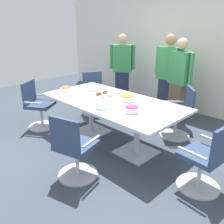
% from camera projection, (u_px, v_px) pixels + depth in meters
% --- Properties ---
extents(ground_plane, '(10.00, 10.00, 0.01)m').
position_uv_depth(ground_plane, '(112.00, 142.00, 4.24)').
color(ground_plane, '#3D4754').
extents(back_wall, '(8.00, 0.10, 2.80)m').
position_uv_depth(back_wall, '(189.00, 49.00, 5.33)').
color(back_wall, white).
rests_on(back_wall, ground).
extents(conference_table, '(2.40, 1.20, 0.75)m').
position_uv_depth(conference_table, '(112.00, 108.00, 4.02)').
color(conference_table, silver).
rests_on(conference_table, ground).
extents(office_chair_0, '(0.58, 0.58, 0.91)m').
position_uv_depth(office_chair_0, '(206.00, 161.00, 2.91)').
color(office_chair_0, silver).
rests_on(office_chair_0, ground).
extents(office_chair_1, '(0.76, 0.76, 0.91)m').
position_uv_depth(office_chair_1, '(179.00, 115.00, 4.30)').
color(office_chair_1, silver).
rests_on(office_chair_1, ground).
extents(office_chair_2, '(0.74, 0.74, 0.91)m').
position_uv_depth(office_chair_2, '(94.00, 95.00, 5.42)').
color(office_chair_2, silver).
rests_on(office_chair_2, ground).
extents(office_chair_3, '(0.75, 0.75, 0.91)m').
position_uv_depth(office_chair_3, '(38.00, 107.00, 4.69)').
color(office_chair_3, silver).
rests_on(office_chair_3, ground).
extents(office_chair_4, '(0.67, 0.67, 0.91)m').
position_uv_depth(office_chair_4, '(74.00, 151.00, 3.14)').
color(office_chair_4, silver).
rests_on(office_chair_4, ground).
extents(person_standing_0, '(0.54, 0.44, 1.69)m').
position_uv_depth(person_standing_0, '(122.00, 69.00, 5.92)').
color(person_standing_0, '#232842').
rests_on(person_standing_0, ground).
extents(person_standing_1, '(0.61, 0.25, 1.74)m').
position_uv_depth(person_standing_1, '(168.00, 75.00, 5.05)').
color(person_standing_1, '#232842').
rests_on(person_standing_1, ground).
extents(person_standing_2, '(0.61, 0.31, 1.68)m').
position_uv_depth(person_standing_2, '(179.00, 80.00, 4.79)').
color(person_standing_2, brown).
rests_on(person_standing_2, ground).
extents(snack_bowl_chips_orange, '(0.25, 0.25, 0.12)m').
position_uv_depth(snack_bowl_chips_orange, '(128.00, 98.00, 3.94)').
color(snack_bowl_chips_orange, white).
rests_on(snack_bowl_chips_orange, conference_table).
extents(snack_bowl_candy_mix, '(0.21, 0.21, 0.11)m').
position_uv_depth(snack_bowl_candy_mix, '(132.00, 109.00, 3.45)').
color(snack_bowl_candy_mix, white).
rests_on(snack_bowl_candy_mix, conference_table).
extents(snack_bowl_pretzels, '(0.19, 0.19, 0.11)m').
position_uv_depth(snack_bowl_pretzels, '(65.00, 89.00, 4.44)').
color(snack_bowl_pretzels, white).
rests_on(snack_bowl_pretzels, conference_table).
extents(donut_platter, '(0.32, 0.31, 0.04)m').
position_uv_depth(donut_platter, '(105.00, 94.00, 4.25)').
color(donut_platter, white).
rests_on(donut_platter, conference_table).
extents(plate_stack, '(0.20, 0.20, 0.04)m').
position_uv_depth(plate_stack, '(102.00, 107.00, 3.61)').
color(plate_stack, white).
rests_on(plate_stack, conference_table).
extents(napkin_pile, '(0.18, 0.18, 0.08)m').
position_uv_depth(napkin_pile, '(93.00, 89.00, 4.52)').
color(napkin_pile, white).
rests_on(napkin_pile, conference_table).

